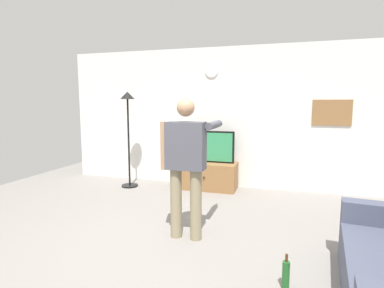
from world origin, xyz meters
The scene contains 9 objects.
ground_plane centered at (0.00, 0.00, 0.00)m, with size 8.40×8.40×0.00m, color gray.
back_wall centered at (0.00, 2.95, 1.35)m, with size 6.40×0.10×2.70m, color silver.
tv_stand centered at (-0.17, 2.60, 0.26)m, with size 1.11×0.55×0.51m.
television centered at (-0.17, 2.65, 0.81)m, with size 1.00×0.07×0.60m.
wall_clock centered at (-0.17, 2.89, 2.26)m, with size 0.26×0.26×0.03m, color white.
framed_picture centered at (2.01, 2.90, 1.47)m, with size 0.65×0.04×0.45m, color olive.
floor_lamp centered at (-1.67, 2.30, 1.33)m, with size 0.32×0.32×1.85m.
person_standing_nearer_lamp centered at (0.12, 0.41, 0.97)m, with size 0.64×0.78×1.69m.
beverage_bottle centered at (1.28, -0.34, 0.13)m, with size 0.07×0.07×0.33m.
Camera 1 is at (1.23, -3.00, 1.63)m, focal length 28.76 mm.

